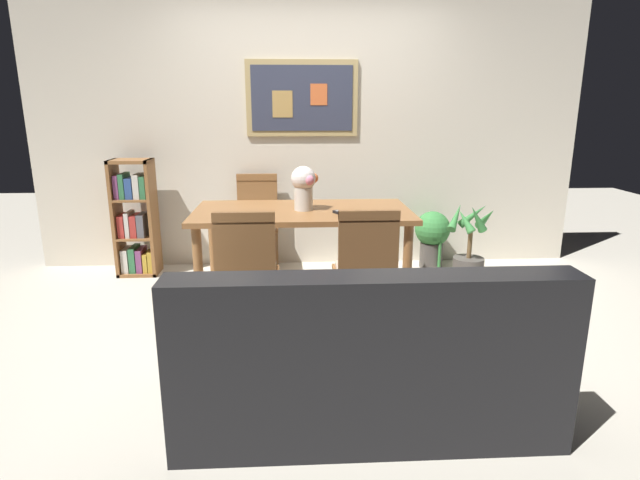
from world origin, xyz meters
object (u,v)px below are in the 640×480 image
at_px(dining_chair_near_left, 247,266).
at_px(flower_vase, 304,185).
at_px(dining_chair_near_right, 366,263).
at_px(dining_chair_far_left, 257,215).
at_px(leather_couch, 363,361).
at_px(potted_ivy, 432,235).
at_px(dining_table, 303,221).
at_px(tv_remote, 341,213).
at_px(bookshelf, 136,222).
at_px(potted_palm, 469,251).

bearing_deg(dining_chair_near_left, flower_vase, 63.57).
height_order(dining_chair_near_right, dining_chair_far_left, same).
xyz_separation_m(leather_couch, potted_ivy, (1.01, 2.44, 0.01)).
bearing_deg(dining_chair_far_left, dining_table, -62.42).
height_order(dining_chair_far_left, potted_ivy, dining_chair_far_left).
height_order(dining_chair_near_right, potted_ivy, dining_chair_near_right).
height_order(dining_chair_near_left, flower_vase, flower_vase).
bearing_deg(dining_table, tv_remote, -34.15).
xyz_separation_m(dining_chair_far_left, flower_vase, (0.42, -0.80, 0.40)).
height_order(dining_chair_near_left, potted_ivy, dining_chair_near_left).
relative_size(dining_chair_near_right, bookshelf, 0.85).
bearing_deg(dining_chair_far_left, potted_ivy, -0.45).
xyz_separation_m(dining_chair_near_left, leather_couch, (0.64, -0.88, -0.23)).
bearing_deg(leather_couch, tv_remote, 89.04).
relative_size(dining_chair_far_left, bookshelf, 0.85).
xyz_separation_m(dining_chair_near_left, potted_ivy, (1.65, 1.57, -0.22)).
bearing_deg(bookshelf, dining_chair_far_left, 3.10).
relative_size(leather_couch, flower_vase, 5.25).
relative_size(dining_chair_far_left, potted_ivy, 1.60).
relative_size(potted_ivy, tv_remote, 3.59).
xyz_separation_m(dining_table, tv_remote, (0.28, -0.19, 0.10)).
xyz_separation_m(dining_chair_far_left, potted_ivy, (1.68, -0.01, -0.22)).
xyz_separation_m(bookshelf, tv_remote, (1.81, -0.92, 0.25)).
distance_m(dining_chair_far_left, flower_vase, 0.99).
xyz_separation_m(leather_couch, bookshelf, (-1.78, 2.39, 0.19)).
distance_m(dining_chair_far_left, bookshelf, 1.11).
bearing_deg(leather_couch, dining_table, 98.82).
bearing_deg(bookshelf, flower_vase, -25.64).
height_order(dining_chair_near_right, bookshelf, bookshelf).
xyz_separation_m(leather_couch, tv_remote, (0.02, 1.48, 0.44)).
bearing_deg(dining_chair_near_right, potted_ivy, 60.68).
distance_m(potted_ivy, potted_palm, 0.47).
xyz_separation_m(dining_chair_far_left, dining_chair_near_left, (0.03, -1.58, 0.00)).
bearing_deg(potted_ivy, dining_chair_near_right, -119.32).
relative_size(dining_table, dining_chair_near_right, 1.87).
xyz_separation_m(dining_chair_near_right, flower_vase, (-0.38, 0.77, 0.40)).
height_order(dining_chair_far_left, dining_chair_near_left, same).
distance_m(leather_couch, potted_palm, 2.38).
xyz_separation_m(dining_chair_near_left, bookshelf, (-1.15, 1.52, -0.04)).
xyz_separation_m(dining_table, dining_chair_near_right, (0.39, -0.79, -0.11)).
bearing_deg(dining_table, flower_vase, -41.50).
distance_m(leather_couch, tv_remote, 1.54).
relative_size(potted_ivy, potted_palm, 0.79).
bearing_deg(potted_palm, tv_remote, -155.22).
height_order(potted_palm, flower_vase, flower_vase).
xyz_separation_m(dining_chair_near_left, tv_remote, (0.66, 0.60, 0.21)).
xyz_separation_m(dining_chair_near_right, leather_couch, (-0.14, -0.88, -0.23)).
bearing_deg(tv_remote, dining_chair_near_left, -137.70).
distance_m(dining_chair_near_right, potted_palm, 1.62).
bearing_deg(dining_table, leather_couch, -81.18).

